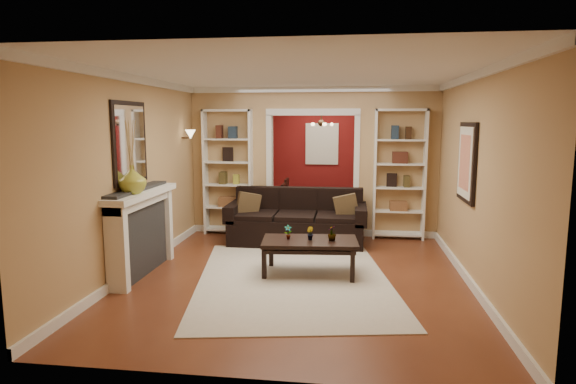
# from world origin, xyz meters

# --- Properties ---
(floor) EXTENTS (8.00, 8.00, 0.00)m
(floor) POSITION_xyz_m (0.00, 0.00, 0.00)
(floor) COLOR brown
(floor) RESTS_ON ground
(ceiling) EXTENTS (8.00, 8.00, 0.00)m
(ceiling) POSITION_xyz_m (0.00, 0.00, 2.70)
(ceiling) COLOR white
(ceiling) RESTS_ON ground
(wall_back) EXTENTS (8.00, 0.00, 8.00)m
(wall_back) POSITION_xyz_m (0.00, 4.00, 1.35)
(wall_back) COLOR tan
(wall_back) RESTS_ON ground
(wall_front) EXTENTS (8.00, 0.00, 8.00)m
(wall_front) POSITION_xyz_m (0.00, -4.00, 1.35)
(wall_front) COLOR tan
(wall_front) RESTS_ON ground
(wall_left) EXTENTS (0.00, 8.00, 8.00)m
(wall_left) POSITION_xyz_m (-2.25, 0.00, 1.35)
(wall_left) COLOR tan
(wall_left) RESTS_ON ground
(wall_right) EXTENTS (0.00, 8.00, 8.00)m
(wall_right) POSITION_xyz_m (2.25, 0.00, 1.35)
(wall_right) COLOR tan
(wall_right) RESTS_ON ground
(partition_wall) EXTENTS (4.50, 0.15, 2.70)m
(partition_wall) POSITION_xyz_m (0.00, 1.20, 1.35)
(partition_wall) COLOR tan
(partition_wall) RESTS_ON floor
(red_back_panel) EXTENTS (4.44, 0.04, 2.64)m
(red_back_panel) POSITION_xyz_m (0.00, 3.97, 1.32)
(red_back_panel) COLOR maroon
(red_back_panel) RESTS_ON floor
(dining_window) EXTENTS (0.78, 0.03, 0.98)m
(dining_window) POSITION_xyz_m (0.00, 3.93, 1.55)
(dining_window) COLOR #8CA5CC
(dining_window) RESTS_ON wall_back
(area_rug) EXTENTS (3.04, 3.85, 0.01)m
(area_rug) POSITION_xyz_m (-0.03, -1.46, 0.01)
(area_rug) COLOR beige
(area_rug) RESTS_ON floor
(sofa) EXTENTS (2.36, 1.02, 0.92)m
(sofa) POSITION_xyz_m (-0.21, 0.45, 0.46)
(sofa) COLOR black
(sofa) RESTS_ON floor
(pillow_left) EXTENTS (0.39, 0.28, 0.39)m
(pillow_left) POSITION_xyz_m (-1.05, 0.43, 0.65)
(pillow_left) COLOR brown
(pillow_left) RESTS_ON sofa
(pillow_right) EXTENTS (0.39, 0.15, 0.38)m
(pillow_right) POSITION_xyz_m (0.63, 0.43, 0.64)
(pillow_right) COLOR brown
(pillow_right) RESTS_ON sofa
(coffee_table) EXTENTS (1.34, 0.80, 0.49)m
(coffee_table) POSITION_xyz_m (0.16, -1.23, 0.24)
(coffee_table) COLOR black
(coffee_table) RESTS_ON floor
(plant_left) EXTENTS (0.12, 0.09, 0.19)m
(plant_left) POSITION_xyz_m (-0.14, -1.23, 0.58)
(plant_left) COLOR #336626
(plant_left) RESTS_ON coffee_table
(plant_center) EXTENTS (0.12, 0.13, 0.18)m
(plant_center) POSITION_xyz_m (0.16, -1.23, 0.58)
(plant_center) COLOR #336626
(plant_center) RESTS_ON coffee_table
(plant_right) EXTENTS (0.15, 0.15, 0.20)m
(plant_right) POSITION_xyz_m (0.46, -1.23, 0.59)
(plant_right) COLOR #336626
(plant_right) RESTS_ON coffee_table
(bookshelf_left) EXTENTS (0.90, 0.30, 2.30)m
(bookshelf_left) POSITION_xyz_m (-1.55, 1.03, 1.15)
(bookshelf_left) COLOR white
(bookshelf_left) RESTS_ON floor
(bookshelf_right) EXTENTS (0.90, 0.30, 2.30)m
(bookshelf_right) POSITION_xyz_m (1.55, 1.03, 1.15)
(bookshelf_right) COLOR white
(bookshelf_right) RESTS_ON floor
(fireplace) EXTENTS (0.32, 1.70, 1.16)m
(fireplace) POSITION_xyz_m (-2.09, -1.50, 0.58)
(fireplace) COLOR white
(fireplace) RESTS_ON floor
(vase) EXTENTS (0.44, 0.44, 0.37)m
(vase) POSITION_xyz_m (-2.09, -1.77, 1.34)
(vase) COLOR #A1A535
(vase) RESTS_ON fireplace
(mirror) EXTENTS (0.03, 0.95, 1.10)m
(mirror) POSITION_xyz_m (-2.23, -1.50, 1.80)
(mirror) COLOR silver
(mirror) RESTS_ON wall_left
(wall_sconce) EXTENTS (0.18, 0.18, 0.22)m
(wall_sconce) POSITION_xyz_m (-2.15, 0.55, 1.83)
(wall_sconce) COLOR #FFE0A5
(wall_sconce) RESTS_ON wall_left
(framed_art) EXTENTS (0.04, 0.85, 1.05)m
(framed_art) POSITION_xyz_m (2.21, -1.00, 1.55)
(framed_art) COLOR black
(framed_art) RESTS_ON wall_right
(dining_table) EXTENTS (1.56, 0.87, 0.55)m
(dining_table) POSITION_xyz_m (0.06, 2.64, 0.27)
(dining_table) COLOR black
(dining_table) RESTS_ON floor
(dining_chair_nw) EXTENTS (0.50, 0.50, 0.81)m
(dining_chair_nw) POSITION_xyz_m (-0.49, 2.34, 0.40)
(dining_chair_nw) COLOR black
(dining_chair_nw) RESTS_ON floor
(dining_chair_ne) EXTENTS (0.45, 0.45, 0.89)m
(dining_chair_ne) POSITION_xyz_m (0.61, 2.34, 0.44)
(dining_chair_ne) COLOR black
(dining_chair_ne) RESTS_ON floor
(dining_chair_sw) EXTENTS (0.52, 0.52, 0.84)m
(dining_chair_sw) POSITION_xyz_m (-0.49, 2.94, 0.42)
(dining_chair_sw) COLOR black
(dining_chair_sw) RESTS_ON floor
(dining_chair_se) EXTENTS (0.47, 0.47, 0.94)m
(dining_chair_se) POSITION_xyz_m (0.61, 2.94, 0.47)
(dining_chair_se) COLOR black
(dining_chair_se) RESTS_ON floor
(chandelier) EXTENTS (0.50, 0.50, 0.30)m
(chandelier) POSITION_xyz_m (0.00, 2.70, 2.02)
(chandelier) COLOR #3D2A1B
(chandelier) RESTS_ON ceiling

